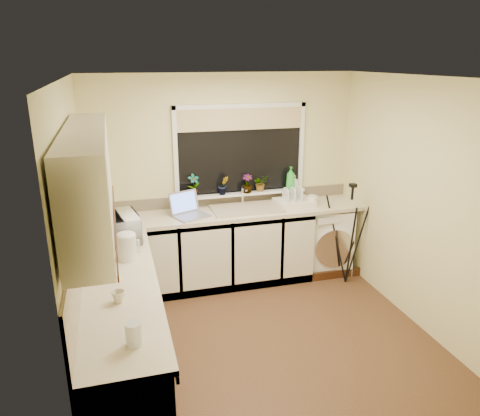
# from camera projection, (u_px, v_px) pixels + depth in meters

# --- Properties ---
(floor) EXTENTS (3.20, 3.20, 0.00)m
(floor) POSITION_uv_depth(u_px,v_px,m) (261.00, 335.00, 4.54)
(floor) COLOR brown
(floor) RESTS_ON ground
(ceiling) EXTENTS (3.20, 3.20, 0.00)m
(ceiling) POSITION_uv_depth(u_px,v_px,m) (266.00, 77.00, 3.77)
(ceiling) COLOR white
(ceiling) RESTS_ON ground
(wall_back) EXTENTS (3.20, 0.00, 3.20)m
(wall_back) POSITION_uv_depth(u_px,v_px,m) (224.00, 178.00, 5.53)
(wall_back) COLOR beige
(wall_back) RESTS_ON ground
(wall_front) EXTENTS (3.20, 0.00, 3.20)m
(wall_front) POSITION_uv_depth(u_px,v_px,m) (341.00, 297.00, 2.78)
(wall_front) COLOR beige
(wall_front) RESTS_ON ground
(wall_left) EXTENTS (0.00, 3.00, 3.00)m
(wall_left) POSITION_uv_depth(u_px,v_px,m) (77.00, 235.00, 3.74)
(wall_left) COLOR beige
(wall_left) RESTS_ON ground
(wall_right) EXTENTS (0.00, 3.00, 3.00)m
(wall_right) POSITION_uv_depth(u_px,v_px,m) (416.00, 203.00, 4.56)
(wall_right) COLOR beige
(wall_right) RESTS_ON ground
(base_cabinet_back) EXTENTS (2.55, 0.60, 0.86)m
(base_cabinet_back) POSITION_uv_depth(u_px,v_px,m) (204.00, 251.00, 5.42)
(base_cabinet_back) COLOR silver
(base_cabinet_back) RESTS_ON floor
(base_cabinet_left) EXTENTS (0.54, 2.40, 0.86)m
(base_cabinet_left) POSITION_uv_depth(u_px,v_px,m) (124.00, 334.00, 3.80)
(base_cabinet_left) COLOR silver
(base_cabinet_left) RESTS_ON floor
(worktop_back) EXTENTS (3.20, 0.60, 0.04)m
(worktop_back) POSITION_uv_depth(u_px,v_px,m) (230.00, 213.00, 5.36)
(worktop_back) COLOR beige
(worktop_back) RESTS_ON base_cabinet_back
(worktop_left) EXTENTS (0.60, 2.40, 0.04)m
(worktop_left) POSITION_uv_depth(u_px,v_px,m) (120.00, 285.00, 3.65)
(worktop_left) COLOR beige
(worktop_left) RESTS_ON base_cabinet_left
(upper_cabinet) EXTENTS (0.28, 1.90, 0.70)m
(upper_cabinet) POSITION_uv_depth(u_px,v_px,m) (89.00, 179.00, 3.19)
(upper_cabinet) COLOR silver
(upper_cabinet) RESTS_ON wall_left
(splashback_left) EXTENTS (0.02, 2.40, 0.45)m
(splashback_left) POSITION_uv_depth(u_px,v_px,m) (78.00, 261.00, 3.50)
(splashback_left) COLOR beige
(splashback_left) RESTS_ON wall_left
(splashback_back) EXTENTS (3.20, 0.02, 0.14)m
(splashback_back) POSITION_uv_depth(u_px,v_px,m) (224.00, 198.00, 5.60)
(splashback_back) COLOR beige
(splashback_back) RESTS_ON wall_back
(window_glass) EXTENTS (1.50, 0.02, 1.00)m
(window_glass) POSITION_uv_depth(u_px,v_px,m) (240.00, 151.00, 5.46)
(window_glass) COLOR black
(window_glass) RESTS_ON wall_back
(window_blind) EXTENTS (1.50, 0.02, 0.25)m
(window_blind) POSITION_uv_depth(u_px,v_px,m) (241.00, 119.00, 5.32)
(window_blind) COLOR tan
(window_blind) RESTS_ON wall_back
(windowsill) EXTENTS (1.60, 0.14, 0.03)m
(windowsill) POSITION_uv_depth(u_px,v_px,m) (241.00, 193.00, 5.57)
(windowsill) COLOR white
(windowsill) RESTS_ON wall_back
(sink) EXTENTS (0.82, 0.46, 0.03)m
(sink) POSITION_uv_depth(u_px,v_px,m) (247.00, 209.00, 5.40)
(sink) COLOR tan
(sink) RESTS_ON worktop_back
(faucet) EXTENTS (0.03, 0.03, 0.24)m
(faucet) POSITION_uv_depth(u_px,v_px,m) (243.00, 196.00, 5.53)
(faucet) COLOR silver
(faucet) RESTS_ON worktop_back
(washing_machine) EXTENTS (0.67, 0.65, 0.83)m
(washing_machine) POSITION_uv_depth(u_px,v_px,m) (324.00, 238.00, 5.84)
(washing_machine) COLOR white
(washing_machine) RESTS_ON floor
(laptop) EXTENTS (0.46, 0.45, 0.26)m
(laptop) POSITION_uv_depth(u_px,v_px,m) (188.00, 210.00, 5.18)
(laptop) COLOR gray
(laptop) RESTS_ON worktop_back
(kettle) EXTENTS (0.18, 0.18, 0.23)m
(kettle) POSITION_uv_depth(u_px,v_px,m) (127.00, 247.00, 4.04)
(kettle) COLOR silver
(kettle) RESTS_ON worktop_left
(dish_rack) EXTENTS (0.46, 0.36, 0.07)m
(dish_rack) POSITION_uv_depth(u_px,v_px,m) (294.00, 202.00, 5.57)
(dish_rack) COLOR #EDE5CE
(dish_rack) RESTS_ON worktop_back
(tripod) EXTENTS (0.73, 0.73, 1.24)m
(tripod) POSITION_uv_depth(u_px,v_px,m) (349.00, 234.00, 5.41)
(tripod) COLOR black
(tripod) RESTS_ON floor
(glass_jug) EXTENTS (0.10, 0.10, 0.15)m
(glass_jug) POSITION_uv_depth(u_px,v_px,m) (134.00, 334.00, 2.84)
(glass_jug) COLOR silver
(glass_jug) RESTS_ON worktop_left
(steel_jar) EXTENTS (0.09, 0.09, 0.12)m
(steel_jar) POSITION_uv_depth(u_px,v_px,m) (114.00, 271.00, 3.72)
(steel_jar) COLOR white
(steel_jar) RESTS_ON worktop_left
(microwave) EXTENTS (0.40, 0.52, 0.26)m
(microwave) POSITION_uv_depth(u_px,v_px,m) (121.00, 227.00, 4.48)
(microwave) COLOR silver
(microwave) RESTS_ON worktop_left
(plant_a) EXTENTS (0.16, 0.13, 0.27)m
(plant_a) POSITION_uv_depth(u_px,v_px,m) (194.00, 185.00, 5.37)
(plant_a) COLOR #999999
(plant_a) RESTS_ON windowsill
(plant_b) EXTENTS (0.13, 0.11, 0.23)m
(plant_b) POSITION_uv_depth(u_px,v_px,m) (223.00, 185.00, 5.44)
(plant_b) COLOR #999999
(plant_b) RESTS_ON windowsill
(plant_c) EXTENTS (0.14, 0.14, 0.23)m
(plant_c) POSITION_uv_depth(u_px,v_px,m) (247.00, 184.00, 5.52)
(plant_c) COLOR #999999
(plant_c) RESTS_ON windowsill
(plant_d) EXTENTS (0.22, 0.20, 0.20)m
(plant_d) POSITION_uv_depth(u_px,v_px,m) (260.00, 183.00, 5.60)
(plant_d) COLOR #999999
(plant_d) RESTS_ON windowsill
(soap_bottle_green) EXTENTS (0.11, 0.11, 0.29)m
(soap_bottle_green) POSITION_uv_depth(u_px,v_px,m) (291.00, 178.00, 5.65)
(soap_bottle_green) COLOR green
(soap_bottle_green) RESTS_ON windowsill
(soap_bottle_clear) EXTENTS (0.09, 0.09, 0.17)m
(soap_bottle_clear) POSITION_uv_depth(u_px,v_px,m) (295.00, 182.00, 5.70)
(soap_bottle_clear) COLOR #999999
(soap_bottle_clear) RESTS_ON windowsill
(cup_back) EXTENTS (0.16, 0.16, 0.11)m
(cup_back) POSITION_uv_depth(u_px,v_px,m) (312.00, 200.00, 5.60)
(cup_back) COLOR white
(cup_back) RESTS_ON worktop_back
(cup_left) EXTENTS (0.12, 0.12, 0.09)m
(cup_left) POSITION_uv_depth(u_px,v_px,m) (118.00, 297.00, 3.35)
(cup_left) COLOR beige
(cup_left) RESTS_ON worktop_left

